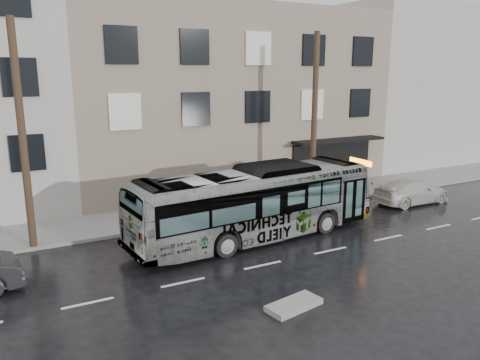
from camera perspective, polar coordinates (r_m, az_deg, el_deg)
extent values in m
plane|color=black|center=(19.98, -0.89, -7.84)|extent=(120.00, 120.00, 0.00)
cube|color=gray|center=(24.19, -6.17, -3.99)|extent=(90.00, 3.60, 0.15)
cube|color=gray|center=(32.33, -3.26, 10.10)|extent=(20.00, 12.00, 11.00)
cube|color=#ABA9A1|center=(43.77, 20.40, 10.72)|extent=(18.00, 12.00, 12.00)
cylinder|color=#453122|center=(25.06, 9.03, 7.19)|extent=(0.30, 0.30, 9.00)
cylinder|color=#453122|center=(20.13, -25.00, 4.78)|extent=(0.30, 0.30, 9.00)
cylinder|color=slate|center=(26.25, 10.70, 0.08)|extent=(0.06, 0.06, 2.40)
imported|color=#B2B2B2|center=(20.20, 1.90, -2.86)|extent=(11.59, 3.62, 3.18)
imported|color=beige|center=(27.60, 20.17, -1.32)|extent=(4.62, 1.91, 1.34)
cube|color=gray|center=(15.03, 6.59, -14.88)|extent=(1.92, 1.11, 0.18)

